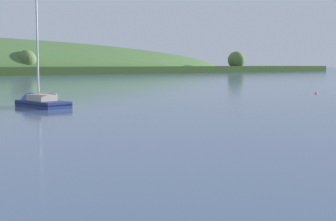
# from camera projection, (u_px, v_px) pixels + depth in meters

# --- Properties ---
(sailboat_far_left) EXTENTS (4.45, 8.47, 13.39)m
(sailboat_far_left) POSITION_uv_depth(u_px,v_px,m) (38.00, 105.00, 55.70)
(sailboat_far_left) COLOR navy
(sailboat_far_left) RESTS_ON ground
(mooring_buoy_foreground) EXTENTS (0.47, 0.47, 0.55)m
(mooring_buoy_foreground) POSITION_uv_depth(u_px,v_px,m) (316.00, 94.00, 80.79)
(mooring_buoy_foreground) COLOR #E06675
(mooring_buoy_foreground) RESTS_ON ground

